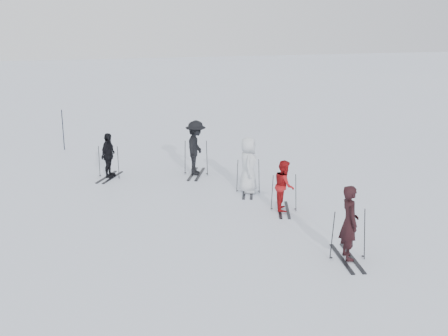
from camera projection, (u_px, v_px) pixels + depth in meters
name	position (u px, v px, depth m)	size (l,w,h in m)	color
ground	(233.00, 208.00, 17.27)	(120.00, 120.00, 0.00)	silver
skier_near_dark	(349.00, 224.00, 13.43)	(0.67, 0.44, 1.84)	black
skier_red	(284.00, 186.00, 16.84)	(0.75, 0.58, 1.53)	maroon
skier_grey	(248.00, 166.00, 18.50)	(0.91, 0.59, 1.85)	silver
skier_uphill_left	(108.00, 156.00, 20.21)	(0.95, 0.40, 1.62)	black
skier_uphill_far	(196.00, 148.00, 20.55)	(1.29, 0.74, 2.00)	black
skis_near_dark	(349.00, 234.00, 13.50)	(0.95, 1.79, 1.30)	black
skis_red	(284.00, 192.00, 16.89)	(0.84, 1.59, 1.16)	black
skis_grey	(248.00, 175.00, 18.59)	(0.85, 1.61, 1.18)	black
skis_uphill_left	(109.00, 161.00, 20.26)	(0.89, 1.67, 1.22)	black
skis_uphill_far	(196.00, 157.00, 20.64)	(0.97, 1.83, 1.33)	black
piste_marker	(63.00, 130.00, 24.35)	(0.04, 0.04, 1.76)	black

